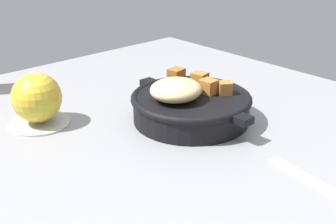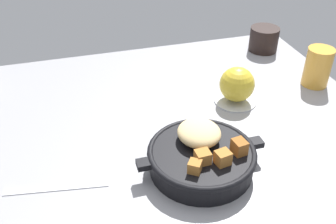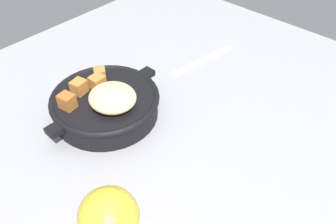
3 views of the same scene
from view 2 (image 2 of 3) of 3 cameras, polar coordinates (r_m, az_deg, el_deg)
ground_plane at (r=80.72cm, az=-1.01°, el=-5.48°), size 101.50×91.27×2.40cm
cast_iron_skillet at (r=73.00cm, az=4.96°, el=-6.36°), size 24.61×20.36×7.91cm
saucer_plate at (r=94.42cm, az=9.86°, el=1.74°), size 10.14×10.14×0.60cm
red_apple at (r=92.13cm, az=10.13°, el=4.05°), size 8.25×8.25×8.25cm
butter_knife at (r=73.56cm, az=-16.11°, el=-10.61°), size 18.62×4.39×0.36cm
coffee_mug_dark at (r=119.86cm, az=13.94°, el=10.39°), size 8.43×8.43×7.04cm
juice_glass_amber at (r=104.61cm, az=21.19°, el=6.20°), size 6.52×6.52×9.94cm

